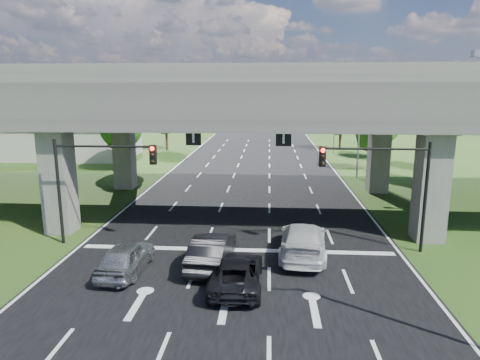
# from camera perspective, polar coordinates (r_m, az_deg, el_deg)

# --- Properties ---
(ground) EXTENTS (160.00, 160.00, 0.00)m
(ground) POSITION_cam_1_polar(r_m,az_deg,el_deg) (20.50, -1.26, -12.93)
(ground) COLOR #224315
(ground) RESTS_ON ground
(road) EXTENTS (18.00, 120.00, 0.03)m
(road) POSITION_cam_1_polar(r_m,az_deg,el_deg) (29.84, 0.46, -4.79)
(road) COLOR black
(road) RESTS_ON ground
(overpass) EXTENTS (80.00, 15.00, 10.00)m
(overpass) POSITION_cam_1_polar(r_m,az_deg,el_deg) (30.56, 0.71, 10.67)
(overpass) COLOR #353330
(overpass) RESTS_ON ground
(warehouse) EXTENTS (20.00, 10.00, 4.00)m
(warehouse) POSITION_cam_1_polar(r_m,az_deg,el_deg) (60.62, -23.42, 4.76)
(warehouse) COLOR #9E9E99
(warehouse) RESTS_ON ground
(signal_right) EXTENTS (5.76, 0.54, 6.00)m
(signal_right) POSITION_cam_1_polar(r_m,az_deg,el_deg) (23.70, 18.79, 0.52)
(signal_right) COLOR black
(signal_right) RESTS_ON ground
(signal_left) EXTENTS (5.76, 0.54, 6.00)m
(signal_left) POSITION_cam_1_polar(r_m,az_deg,el_deg) (24.79, -18.78, 1.01)
(signal_left) COLOR black
(signal_left) RESTS_ON ground
(streetlight_far) EXTENTS (3.38, 0.25, 10.00)m
(streetlight_far) POSITION_cam_1_polar(r_m,az_deg,el_deg) (43.42, 15.18, 7.93)
(streetlight_far) COLOR gray
(streetlight_far) RESTS_ON ground
(streetlight_beyond) EXTENTS (3.38, 0.25, 10.00)m
(streetlight_beyond) POSITION_cam_1_polar(r_m,az_deg,el_deg) (59.17, 12.19, 9.06)
(streetlight_beyond) COLOR gray
(streetlight_beyond) RESTS_ON ground
(tree_left_near) EXTENTS (4.50, 4.50, 7.80)m
(tree_left_near) POSITION_cam_1_polar(r_m,az_deg,el_deg) (47.34, -15.56, 6.96)
(tree_left_near) COLOR black
(tree_left_near) RESTS_ON ground
(tree_left_mid) EXTENTS (3.91, 3.90, 6.76)m
(tree_left_mid) POSITION_cam_1_polar(r_m,az_deg,el_deg) (55.90, -15.74, 7.00)
(tree_left_mid) COLOR black
(tree_left_mid) RESTS_ON ground
(tree_left_far) EXTENTS (4.80, 4.80, 8.32)m
(tree_left_far) POSITION_cam_1_polar(r_m,az_deg,el_deg) (62.36, -9.83, 8.65)
(tree_left_far) COLOR black
(tree_left_far) RESTS_ON ground
(tree_right_near) EXTENTS (4.20, 4.20, 7.28)m
(tree_right_near) POSITION_cam_1_polar(r_m,az_deg,el_deg) (48.06, 17.64, 6.52)
(tree_right_near) COLOR black
(tree_right_near) RESTS_ON ground
(tree_right_mid) EXTENTS (3.91, 3.90, 6.76)m
(tree_right_mid) POSITION_cam_1_polar(r_m,az_deg,el_deg) (56.55, 18.71, 6.87)
(tree_right_mid) COLOR black
(tree_right_mid) RESTS_ON ground
(tree_right_far) EXTENTS (4.50, 4.50, 7.80)m
(tree_right_far) POSITION_cam_1_polar(r_m,az_deg,el_deg) (63.48, 13.40, 8.26)
(tree_right_far) COLOR black
(tree_right_far) RESTS_ON ground
(car_silver) EXTENTS (1.95, 4.47, 1.50)m
(car_silver) POSITION_cam_1_polar(r_m,az_deg,el_deg) (21.42, -14.95, -9.96)
(car_silver) COLOR #A0A3A7
(car_silver) RESTS_ON road
(car_dark) EXTENTS (2.05, 5.01, 1.61)m
(car_dark) POSITION_cam_1_polar(r_m,az_deg,el_deg) (21.43, -3.75, -9.38)
(car_dark) COLOR black
(car_dark) RESTS_ON road
(car_white) EXTENTS (2.85, 6.01, 1.69)m
(car_white) POSITION_cam_1_polar(r_m,az_deg,el_deg) (22.95, 8.39, -7.91)
(car_white) COLOR #BCBCBC
(car_white) RESTS_ON road
(car_trailing) EXTENTS (2.25, 4.86, 1.35)m
(car_trailing) POSITION_cam_1_polar(r_m,az_deg,el_deg) (19.38, -0.47, -12.19)
(car_trailing) COLOR black
(car_trailing) RESTS_ON road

